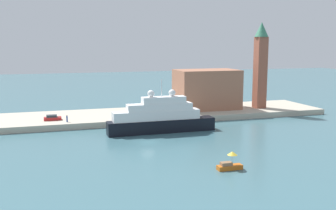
{
  "coord_description": "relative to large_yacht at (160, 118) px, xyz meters",
  "views": [
    {
      "loc": [
        -18.77,
        -74.17,
        19.47
      ],
      "look_at": [
        6.08,
        6.0,
        6.4
      ],
      "focal_mm": 41.92,
      "sensor_mm": 36.0,
      "label": 1
    }
  ],
  "objects": [
    {
      "name": "quay_dock",
      "position": [
        -4.86,
        17.84,
        -2.53
      ],
      "size": [
        110.0,
        19.58,
        1.46
      ],
      "primitive_type": "cube",
      "color": "#B7AD99",
      "rests_on": "ground"
    },
    {
      "name": "small_motorboat",
      "position": [
        3.13,
        -28.46,
        -2.32
      ],
      "size": [
        4.04,
        1.57,
        2.87
      ],
      "color": "#C66019",
      "rests_on": "ground"
    },
    {
      "name": "ground",
      "position": [
        -4.86,
        -7.95,
        -3.26
      ],
      "size": [
        400.0,
        400.0,
        0.0
      ],
      "primitive_type": "plane",
      "color": "#3D6670"
    },
    {
      "name": "mooring_bollard",
      "position": [
        -6.89,
        9.83,
        -1.44
      ],
      "size": [
        0.45,
        0.45,
        0.72
      ],
      "primitive_type": "cylinder",
      "color": "black",
      "rests_on": "quay_dock"
    },
    {
      "name": "large_yacht",
      "position": [
        0.0,
        0.0,
        0.0
      ],
      "size": [
        24.28,
        3.53,
        11.85
      ],
      "color": "black",
      "rests_on": "ground"
    },
    {
      "name": "bell_tower",
      "position": [
        34.0,
        15.86,
        11.27
      ],
      "size": [
        3.82,
        3.82,
        24.05
      ],
      "color": "#93513D",
      "rests_on": "quay_dock"
    },
    {
      "name": "person_figure",
      "position": [
        -19.57,
        10.63,
        -1.02
      ],
      "size": [
        0.36,
        0.36,
        1.69
      ],
      "color": "#334C8C",
      "rests_on": "quay_dock"
    },
    {
      "name": "parked_car",
      "position": [
        -22.81,
        14.0,
        -1.25
      ],
      "size": [
        4.04,
        1.86,
        1.27
      ],
      "color": "#B21E1E",
      "rests_on": "quay_dock"
    },
    {
      "name": "harbor_building",
      "position": [
        19.21,
        19.25,
        3.66
      ],
      "size": [
        17.19,
        10.73,
        10.92
      ],
      "primitive_type": "cube",
      "color": "#9E664C",
      "rests_on": "quay_dock"
    }
  ]
}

